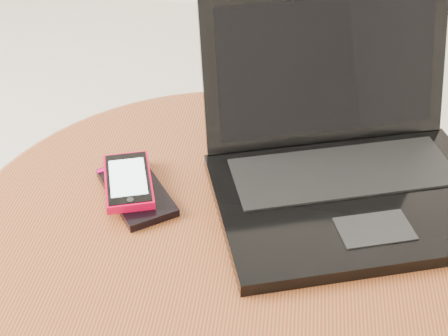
# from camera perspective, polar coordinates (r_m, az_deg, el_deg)

# --- Properties ---
(table) EXTENTS (0.69, 0.69, 0.54)m
(table) POSITION_cam_1_polar(r_m,az_deg,el_deg) (0.85, 0.68, -11.68)
(table) COLOR #57230E
(table) RESTS_ON ground
(laptop) EXTENTS (0.41, 0.39, 0.22)m
(laptop) POSITION_cam_1_polar(r_m,az_deg,el_deg) (0.82, 10.82, 0.70)
(laptop) COLOR black
(laptop) RESTS_ON table
(phone_black) EXTENTS (0.12, 0.14, 0.01)m
(phone_black) POSITION_cam_1_polar(r_m,az_deg,el_deg) (0.82, -7.79, -2.13)
(phone_black) COLOR black
(phone_black) RESTS_ON table
(phone_pink) EXTENTS (0.09, 0.12, 0.01)m
(phone_pink) POSITION_cam_1_polar(r_m,az_deg,el_deg) (0.82, -8.50, -1.14)
(phone_pink) COLOR red
(phone_pink) RESTS_ON phone_black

